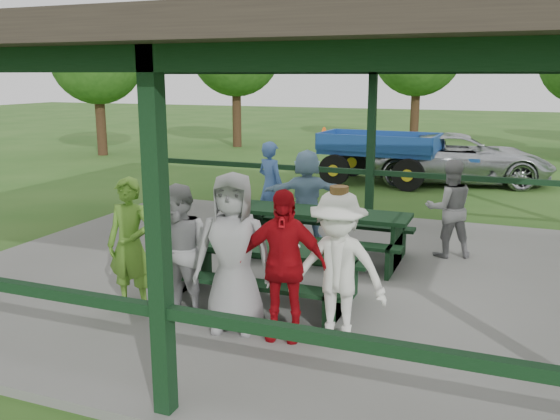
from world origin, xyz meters
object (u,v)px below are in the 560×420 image
at_px(picnic_table_near, 259,265).
at_px(farm_trailer, 379,157).
at_px(pickup_truck, 460,158).
at_px(contestant_grey_left, 181,253).
at_px(contestant_green, 130,245).
at_px(spectator_blue, 271,185).
at_px(contestant_red, 282,265).
at_px(spectator_lblue, 307,195).
at_px(picnic_table_far, 321,228).
at_px(spectator_grey, 449,208).
at_px(contestant_white_fedora, 337,269).
at_px(contestant_grey_mid, 233,253).

xyz_separation_m(picnic_table_near, farm_trailer, (-0.48, 9.37, 0.16)).
distance_m(pickup_truck, farm_trailer, 2.20).
xyz_separation_m(contestant_grey_left, pickup_truck, (2.17, 11.03, -0.22)).
relative_size(contestant_green, spectator_blue, 1.00).
distance_m(picnic_table_near, pickup_truck, 10.32).
xyz_separation_m(picnic_table_near, spectator_blue, (-1.23, 3.40, 0.34)).
height_order(contestant_red, spectator_lblue, contestant_red).
relative_size(spectator_lblue, spectator_blue, 0.97).
height_order(picnic_table_near, contestant_grey_left, contestant_grey_left).
height_order(picnic_table_far, spectator_grey, spectator_grey).
relative_size(contestant_white_fedora, spectator_lblue, 1.07).
bearing_deg(spectator_blue, farm_trailer, -72.13).
bearing_deg(contestant_grey_mid, spectator_blue, 95.35).
bearing_deg(contestant_grey_mid, farm_trailer, 81.53).
relative_size(contestant_grey_left, contestant_red, 0.97).
height_order(picnic_table_near, contestant_white_fedora, contestant_white_fedora).
distance_m(spectator_blue, farm_trailer, 6.02).
bearing_deg(contestant_white_fedora, contestant_red, -173.27).
xyz_separation_m(spectator_lblue, spectator_grey, (2.35, -0.05, -0.03)).
relative_size(picnic_table_near, contestant_red, 1.52).
distance_m(picnic_table_near, contestant_green, 1.58).
height_order(contestant_grey_left, pickup_truck, contestant_grey_left).
height_order(contestant_red, farm_trailer, contestant_red).
height_order(contestant_green, farm_trailer, contestant_green).
relative_size(contestant_grey_left, spectator_blue, 0.98).
relative_size(contestant_red, contestant_white_fedora, 0.97).
bearing_deg(contestant_white_fedora, spectator_lblue, 115.37).
xyz_separation_m(contestant_grey_mid, contestant_red, (0.58, -0.00, -0.07)).
height_order(contestant_grey_mid, spectator_lblue, contestant_grey_mid).
xyz_separation_m(contestant_grey_left, spectator_grey, (2.62, 3.65, -0.03)).
bearing_deg(spectator_grey, spectator_lblue, -24.00).
xyz_separation_m(spectator_lblue, farm_trailer, (-0.13, 6.50, -0.16)).
xyz_separation_m(contestant_grey_left, contestant_red, (1.27, -0.06, 0.03)).
bearing_deg(pickup_truck, spectator_grey, 171.35).
height_order(picnic_table_far, spectator_blue, spectator_blue).
height_order(spectator_blue, pickup_truck, spectator_blue).
bearing_deg(contestant_white_fedora, picnic_table_far, 112.75).
bearing_deg(farm_trailer, spectator_lblue, -85.96).
bearing_deg(picnic_table_far, pickup_truck, 80.47).
xyz_separation_m(contestant_grey_mid, pickup_truck, (1.48, 11.08, -0.31)).
bearing_deg(picnic_table_far, contestant_red, -80.58).
relative_size(spectator_grey, pickup_truck, 0.31).
relative_size(contestant_grey_left, pickup_truck, 0.33).
height_order(contestant_green, contestant_grey_left, contestant_green).
height_order(spectator_blue, spectator_grey, spectator_blue).
xyz_separation_m(contestant_white_fedora, spectator_lblue, (-1.59, 3.71, -0.04)).
height_order(contestant_green, contestant_red, contestant_red).
height_order(contestant_green, spectator_grey, contestant_green).
bearing_deg(contestant_red, spectator_lblue, 96.50).
xyz_separation_m(contestant_grey_mid, spectator_grey, (1.92, 3.70, -0.13)).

